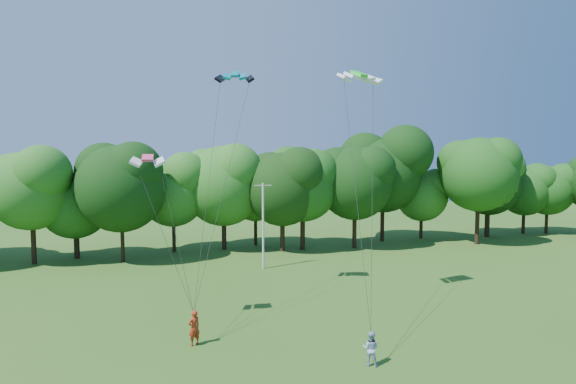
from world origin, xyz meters
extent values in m
cylinder|color=#BABBB2|center=(0.30, 27.69, 3.92)|extent=(0.20, 0.20, 7.83)
cube|color=#BABBB2|center=(0.30, 27.69, 7.64)|extent=(1.57, 0.09, 0.08)
imported|color=#A12B14|center=(-6.37, 11.99, 0.96)|extent=(0.84, 0.76, 1.92)
imported|color=#99ADD5|center=(1.95, 7.58, 0.84)|extent=(1.03, 0.97, 1.68)
cube|color=#047788|center=(-3.09, 19.87, 15.97)|extent=(2.76, 1.63, 0.61)
cube|color=#21DF2A|center=(4.83, 16.50, 15.74)|extent=(3.18, 1.94, 0.67)
cube|color=#DD3D6C|center=(-8.76, 14.89, 10.11)|extent=(1.91, 0.93, 0.45)
cylinder|color=black|center=(3.71, 34.78, 2.18)|extent=(0.44, 0.44, 4.36)
ellipsoid|color=black|center=(3.71, 34.78, 7.93)|extent=(8.72, 8.72, 9.52)
cylinder|color=#351E15|center=(31.09, 37.20, 1.97)|extent=(0.44, 0.44, 3.94)
ellipsoid|color=#2C601D|center=(31.09, 37.20, 7.16)|extent=(7.88, 7.88, 8.60)
camera|label=1|loc=(-6.94, -12.14, 10.13)|focal=28.00mm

